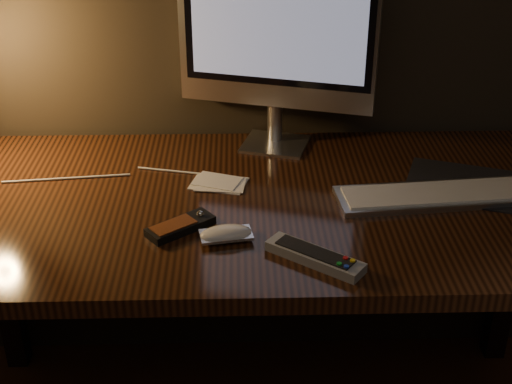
{
  "coord_description": "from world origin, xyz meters",
  "views": [
    {
      "loc": [
        -0.05,
        0.43,
        1.53
      ],
      "look_at": [
        -0.02,
        1.73,
        0.83
      ],
      "focal_mm": 50.0,
      "sensor_mm": 36.0,
      "label": 1
    }
  ],
  "objects_px": {
    "desk": "(261,231)",
    "tv_remote": "(315,256)",
    "mouse": "(226,235)",
    "keyboard": "(438,195)",
    "monitor": "(277,30)",
    "media_remote": "(180,226)"
  },
  "relations": [
    {
      "from": "mouse",
      "to": "media_remote",
      "type": "xyz_separation_m",
      "value": [
        -0.1,
        0.04,
        -0.0
      ]
    },
    {
      "from": "keyboard",
      "to": "mouse",
      "type": "xyz_separation_m",
      "value": [
        -0.48,
        -0.16,
        0.0
      ]
    },
    {
      "from": "desk",
      "to": "monitor",
      "type": "xyz_separation_m",
      "value": [
        0.04,
        0.22,
        0.44
      ]
    },
    {
      "from": "desk",
      "to": "media_remote",
      "type": "relative_size",
      "value": 10.66
    },
    {
      "from": "monitor",
      "to": "keyboard",
      "type": "bearing_deg",
      "value": -23.26
    },
    {
      "from": "keyboard",
      "to": "tv_remote",
      "type": "height_order",
      "value": "tv_remote"
    },
    {
      "from": "monitor",
      "to": "media_remote",
      "type": "distance_m",
      "value": 0.56
    },
    {
      "from": "desk",
      "to": "tv_remote",
      "type": "relative_size",
      "value": 8.26
    },
    {
      "from": "desk",
      "to": "mouse",
      "type": "distance_m",
      "value": 0.29
    },
    {
      "from": "monitor",
      "to": "desk",
      "type": "bearing_deg",
      "value": -84.92
    },
    {
      "from": "desk",
      "to": "mouse",
      "type": "xyz_separation_m",
      "value": [
        -0.08,
        -0.24,
        0.14
      ]
    },
    {
      "from": "monitor",
      "to": "keyboard",
      "type": "xyz_separation_m",
      "value": [
        0.36,
        -0.3,
        -0.3
      ]
    },
    {
      "from": "desk",
      "to": "tv_remote",
      "type": "distance_m",
      "value": 0.37
    },
    {
      "from": "monitor",
      "to": "tv_remote",
      "type": "relative_size",
      "value": 2.71
    },
    {
      "from": "media_remote",
      "to": "tv_remote",
      "type": "distance_m",
      "value": 0.3
    },
    {
      "from": "keyboard",
      "to": "media_remote",
      "type": "xyz_separation_m",
      "value": [
        -0.58,
        -0.12,
        0.0
      ]
    },
    {
      "from": "keyboard",
      "to": "tv_remote",
      "type": "xyz_separation_m",
      "value": [
        -0.31,
        -0.25,
        0.0
      ]
    },
    {
      "from": "monitor",
      "to": "tv_remote",
      "type": "xyz_separation_m",
      "value": [
        0.05,
        -0.55,
        -0.3
      ]
    },
    {
      "from": "monitor",
      "to": "mouse",
      "type": "height_order",
      "value": "monitor"
    },
    {
      "from": "desk",
      "to": "media_remote",
      "type": "bearing_deg",
      "value": -131.25
    },
    {
      "from": "desk",
      "to": "monitor",
      "type": "height_order",
      "value": "monitor"
    },
    {
      "from": "desk",
      "to": "keyboard",
      "type": "xyz_separation_m",
      "value": [
        0.4,
        -0.08,
        0.14
      ]
    }
  ]
}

